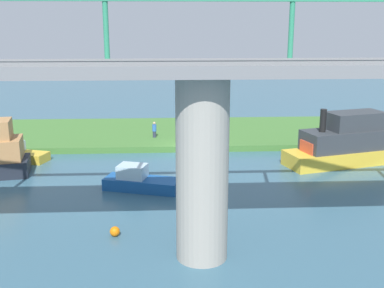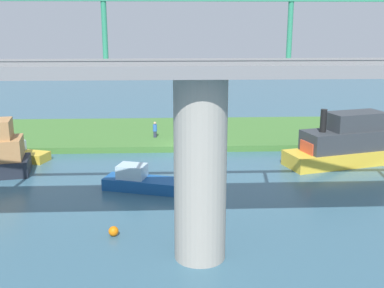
# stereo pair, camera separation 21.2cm
# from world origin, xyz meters

# --- Properties ---
(ground_plane) EXTENTS (160.00, 160.00, 0.00)m
(ground_plane) POSITION_xyz_m (0.00, 0.00, 0.00)
(ground_plane) COLOR #386075
(grassy_bank) EXTENTS (80.00, 12.00, 0.50)m
(grassy_bank) POSITION_xyz_m (0.00, -6.00, 0.25)
(grassy_bank) COLOR #427533
(grassy_bank) RESTS_ON ground
(bridge_pylon) EXTENTS (2.29, 2.29, 8.24)m
(bridge_pylon) POSITION_xyz_m (0.17, 17.70, 4.12)
(bridge_pylon) COLOR #9E998E
(bridge_pylon) RESTS_ON ground
(bridge_span) EXTENTS (57.77, 4.30, 3.25)m
(bridge_span) POSITION_xyz_m (0.17, 17.68, 8.74)
(bridge_span) COLOR slate
(bridge_span) RESTS_ON bridge_pylon
(person_on_bank) EXTENTS (0.45, 0.45, 1.39)m
(person_on_bank) POSITION_xyz_m (2.82, -3.35, 1.20)
(person_on_bank) COLOR #2D334C
(person_on_bank) RESTS_ON grassy_bank
(mooring_post) EXTENTS (0.20, 0.20, 1.04)m
(mooring_post) POSITION_xyz_m (-0.75, -0.69, 1.02)
(mooring_post) COLOR brown
(mooring_post) RESTS_ON grassy_bank
(riverboat_paddlewheel) EXTENTS (8.79, 4.91, 4.27)m
(riverboat_paddlewheel) POSITION_xyz_m (-11.48, 3.73, 1.58)
(riverboat_paddlewheel) COLOR gold
(riverboat_paddlewheel) RESTS_ON ground
(skiff_small) EXTENTS (5.04, 2.99, 1.59)m
(skiff_small) POSITION_xyz_m (3.46, 8.63, 0.57)
(skiff_small) COLOR #195199
(skiff_small) RESTS_ON ground
(pontoon_yellow) EXTENTS (4.71, 2.87, 1.48)m
(pontoon_yellow) POSITION_xyz_m (13.19, 1.60, 0.53)
(pontoon_yellow) COLOR gold
(pontoon_yellow) RESTS_ON ground
(marker_buoy) EXTENTS (0.50, 0.50, 0.50)m
(marker_buoy) POSITION_xyz_m (4.32, 15.37, 0.25)
(marker_buoy) COLOR orange
(marker_buoy) RESTS_ON ground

